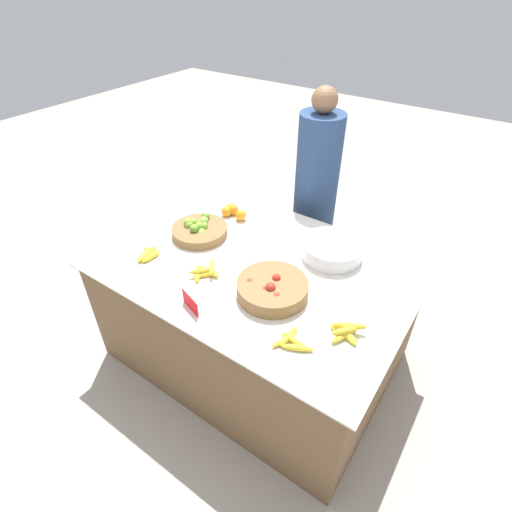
{
  "coord_description": "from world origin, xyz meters",
  "views": [
    {
      "loc": [
        0.99,
        -1.42,
        2.12
      ],
      "look_at": [
        0.0,
        0.0,
        0.81
      ],
      "focal_mm": 28.0,
      "sensor_mm": 36.0,
      "label": 1
    }
  ],
  "objects": [
    {
      "name": "metal_bowl",
      "position": [
        0.31,
        0.3,
        0.8
      ],
      "size": [
        0.34,
        0.34,
        0.09
      ],
      "color": "silver",
      "rests_on": "market_table"
    },
    {
      "name": "banana_bunch_front_left",
      "position": [
        0.45,
        -0.38,
        0.77
      ],
      "size": [
        0.18,
        0.17,
        0.03
      ],
      "color": "yellow",
      "rests_on": "market_table"
    },
    {
      "name": "banana_bunch_back_center",
      "position": [
        -0.53,
        -0.29,
        0.77
      ],
      "size": [
        0.12,
        0.16,
        0.03
      ],
      "color": "yellow",
      "rests_on": "market_table"
    },
    {
      "name": "ground_plane",
      "position": [
        0.0,
        0.0,
        0.0
      ],
      "size": [
        12.0,
        12.0,
        0.0
      ],
      "primitive_type": "plane",
      "color": "#ADA599"
    },
    {
      "name": "market_table",
      "position": [
        0.0,
        0.0,
        0.38
      ],
      "size": [
        1.7,
        1.18,
        0.76
      ],
      "color": "brown",
      "rests_on": "ground_plane"
    },
    {
      "name": "banana_bunch_front_center",
      "position": [
        0.63,
        -0.2,
        0.78
      ],
      "size": [
        0.16,
        0.17,
        0.06
      ],
      "color": "yellow",
      "rests_on": "market_table"
    },
    {
      "name": "orange_pile",
      "position": [
        -0.41,
        0.33,
        0.79
      ],
      "size": [
        0.18,
        0.12,
        0.07
      ],
      "color": "orange",
      "rests_on": "market_table"
    },
    {
      "name": "tomato_basket",
      "position": [
        0.21,
        -0.16,
        0.8
      ],
      "size": [
        0.36,
        0.36,
        0.11
      ],
      "color": "olive",
      "rests_on": "market_table"
    },
    {
      "name": "lime_bowl",
      "position": [
        -0.44,
        0.04,
        0.79
      ],
      "size": [
        0.33,
        0.33,
        0.1
      ],
      "color": "olive",
      "rests_on": "market_table"
    },
    {
      "name": "vendor_person",
      "position": [
        -0.09,
        0.85,
        0.7
      ],
      "size": [
        0.29,
        0.29,
        1.5
      ],
      "color": "navy",
      "rests_on": "ground_plane"
    },
    {
      "name": "price_sign",
      "position": [
        -0.05,
        -0.47,
        0.8
      ],
      "size": [
        0.13,
        0.05,
        0.08
      ],
      "rotation": [
        0.0,
        0.0,
        -0.31
      ],
      "color": "red",
      "rests_on": "market_table"
    },
    {
      "name": "banana_bunch_middle_left",
      "position": [
        -0.17,
        -0.23,
        0.78
      ],
      "size": [
        0.16,
        0.19,
        0.05
      ],
      "color": "yellow",
      "rests_on": "market_table"
    }
  ]
}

